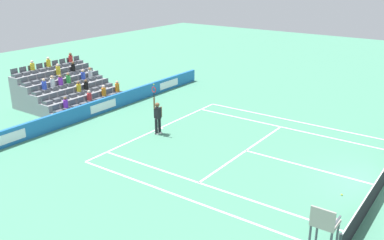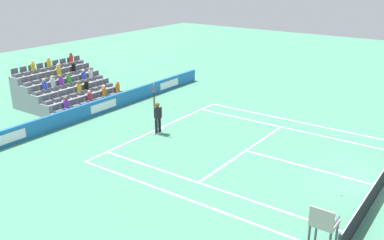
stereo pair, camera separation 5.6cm
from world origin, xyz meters
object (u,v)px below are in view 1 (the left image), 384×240
at_px(tennis_net, 384,176).
at_px(umpire_chair, 324,231).
at_px(tennis_player, 158,117).
at_px(loose_tennis_ball, 342,195).

height_order(tennis_net, umpire_chair, umpire_chair).
height_order(tennis_net, tennis_player, tennis_player).
relative_size(tennis_player, loose_tennis_ball, 41.97).
relative_size(tennis_net, loose_tennis_ball, 176.03).
xyz_separation_m(umpire_chair, loose_tennis_ball, (-5.07, -0.87, -1.49)).
bearing_deg(tennis_player, tennis_net, 93.84).
bearing_deg(umpire_chair, loose_tennis_ball, -170.24).
height_order(tennis_player, loose_tennis_ball, tennis_player).
xyz_separation_m(tennis_net, tennis_player, (0.76, -11.41, 0.50)).
relative_size(tennis_net, umpire_chair, 5.12).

